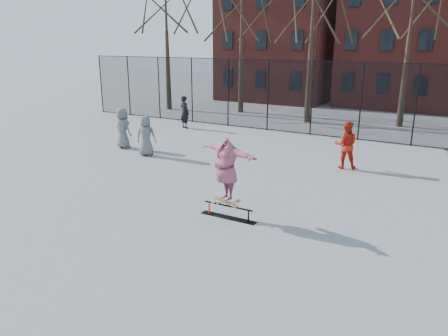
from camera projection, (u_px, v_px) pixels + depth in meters
The scene contains 10 objects.
ground at pixel (204, 221), 12.58m from camera, with size 100.00×100.00×0.00m, color slate.
skate_rail at pixel (228, 213), 12.79m from camera, with size 1.78×0.27×0.39m.
skateboard at pixel (226, 203), 12.74m from camera, with size 0.81×0.19×0.10m, color olive, non-canonical shape.
skater at pixel (226, 172), 12.47m from camera, with size 2.23×0.61×1.82m, color #613A93.
bystander_grey at pixel (123, 128), 20.88m from camera, with size 0.94×0.61×1.93m, color #5B5C60.
bystander_black at pixel (185, 112), 25.62m from camera, with size 0.69×0.45×1.90m, color black.
bystander_red at pixel (346, 145), 17.56m from camera, with size 0.94×0.73×1.92m, color #B4220F.
bystander_extra at pixel (146, 136), 19.50m from camera, with size 0.88×0.58×1.81m, color #5B5C60.
fence at pixel (337, 99), 22.79m from camera, with size 34.03×0.07×4.00m.
rowhouses at pixel (402, 25), 32.09m from camera, with size 29.00×7.00×13.00m.
Camera 1 is at (6.35, -9.77, 5.03)m, focal length 35.00 mm.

